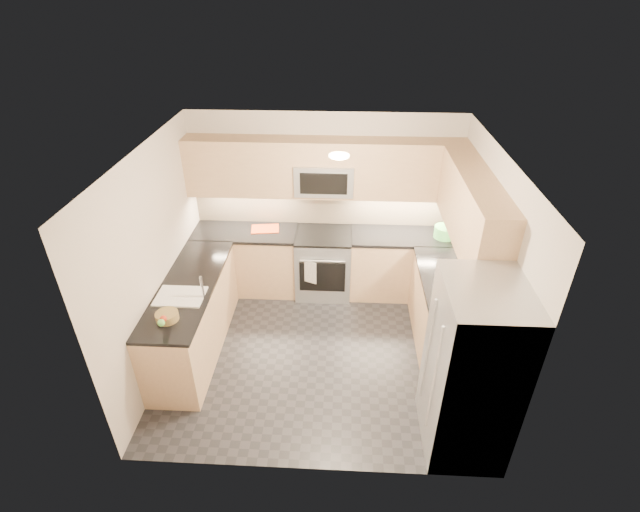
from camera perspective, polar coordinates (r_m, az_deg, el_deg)
The scene contains 35 objects.
floor at distance 5.82m, azimuth -0.19°, elevation -11.53°, with size 3.60×3.20×0.00m, color black.
ceiling at distance 4.50m, azimuth -0.24°, elevation 12.42°, with size 3.60×3.20×0.02m, color beige.
wall_back at distance 6.46m, azimuth 0.59°, elevation 6.56°, with size 3.60×0.02×2.50m, color beige.
wall_front at distance 3.81m, azimuth -1.60°, elevation -14.17°, with size 3.60×0.02×2.50m, color beige.
wall_left at distance 5.44m, azimuth -19.49°, elevation -0.50°, with size 0.02×3.20×2.50m, color beige.
wall_right at distance 5.28m, azimuth 19.70°, elevation -1.60°, with size 0.02×3.20×2.50m, color beige.
base_cab_back_left at distance 6.71m, azimuth -8.91°, elevation -0.61°, with size 1.42×0.60×0.90m, color tan.
base_cab_back_right at distance 6.63m, azimuth 9.90°, elevation -1.14°, with size 1.42×0.60×0.90m, color tan.
base_cab_right at distance 5.77m, azimuth 15.06°, elevation -7.39°, with size 0.60×1.70×0.90m, color tan.
base_cab_peninsula at distance 5.79m, azimuth -15.32°, elevation -7.33°, with size 0.60×2.00×0.90m, color tan.
countertop_back_left at distance 6.47m, azimuth -9.24°, elevation 2.92°, with size 1.42×0.63×0.04m, color black.
countertop_back_right at distance 6.39m, azimuth 10.28°, elevation 2.42°, with size 1.42×0.63×0.04m, color black.
countertop_right at distance 5.50m, azimuth 15.72°, elevation -3.56°, with size 0.63×1.70×0.04m, color black.
countertop_peninsula at distance 5.51m, azimuth -15.99°, elevation -3.51°, with size 0.63×2.00×0.04m, color black.
upper_cab_back at distance 6.07m, azimuth 0.55°, elevation 10.79°, with size 3.60×0.35×0.75m, color tan.
upper_cab_right at distance 5.19m, azimuth 18.24°, elevation 5.43°, with size 0.35×1.95×0.75m, color tan.
backsplash_back at distance 6.47m, azimuth 0.59°, elevation 6.10°, with size 3.60×0.01×0.51m, color tan.
backsplash_right at distance 5.67m, azimuth 18.47°, elevation 0.41°, with size 0.01×2.30×0.51m, color tan.
gas_range at distance 6.55m, azimuth 0.43°, elevation -0.96°, with size 0.76×0.65×0.91m, color #9C9FA3.
range_cooktop at distance 6.32m, azimuth 0.44°, elevation 2.56°, with size 0.76×0.65×0.03m, color black.
oven_door_glass at distance 6.28m, azimuth 0.29°, elevation -2.62°, with size 0.62×0.02×0.45m, color black.
oven_handle at distance 6.12m, azimuth 0.28°, elevation -0.63°, with size 0.02×0.02×0.60m, color #B2B5BA.
microwave at distance 6.09m, azimuth 0.53°, elevation 9.60°, with size 0.76×0.40×0.40m, color #A4A7AC.
microwave_door at distance 5.90m, azimuth 0.44°, elevation 8.86°, with size 0.60×0.01×0.28m, color black.
refrigerator at distance 4.53m, azimuth 18.09°, elevation -13.23°, with size 0.70×0.90×1.80m, color #ADB0B5.
fridge_handle_left at distance 4.28m, azimuth 13.81°, elevation -14.56°, with size 0.02×0.02×1.20m, color #B2B5BA.
fridge_handle_right at distance 4.54m, azimuth 13.11°, elevation -11.30°, with size 0.02×0.02×1.20m, color #B2B5BA.
sink_basin at distance 5.35m, azimuth -16.70°, elevation -5.38°, with size 0.52×0.38×0.16m, color white.
faucet at distance 5.15m, azimuth -14.30°, elevation -3.77°, with size 0.03×0.03×0.28m, color silver.
utensil_bowl at distance 6.41m, azimuth 15.06°, elevation 2.88°, with size 0.27×0.27×0.16m, color #4DAE4A.
cutting_board at distance 6.46m, azimuth -6.77°, elevation 3.34°, with size 0.38×0.26×0.01m, color #C53B12.
fruit_basket at distance 5.01m, azimuth -18.30°, elevation -7.05°, with size 0.23×0.23×0.08m, color olive.
fruit_apple at distance 4.86m, azimuth -18.73°, elevation -7.34°, with size 0.07×0.07×0.07m, color #B22C14.
fruit_pear at distance 4.82m, azimuth -18.96°, elevation -7.79°, with size 0.07×0.07×0.07m, color #62BA4F.
dish_towel_check at distance 6.20m, azimuth -1.20°, elevation -2.01°, with size 0.17×0.01×0.33m, color white.
Camera 1 is at (0.24, -4.25, 3.97)m, focal length 26.00 mm.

